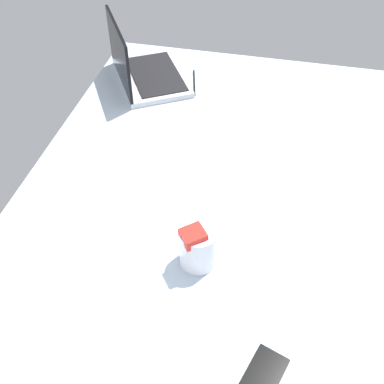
% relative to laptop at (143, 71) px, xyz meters
% --- Properties ---
extents(bed_mattress, '(1.80, 1.40, 0.18)m').
position_rel_laptop_xyz_m(bed_mattress, '(-0.63, -0.52, -0.13)').
color(bed_mattress, silver).
rests_on(bed_mattress, ground).
extents(laptop, '(0.40, 0.37, 0.23)m').
position_rel_laptop_xyz_m(laptop, '(0.00, 0.00, 0.00)').
color(laptop, '#B7BABC').
rests_on(laptop, bed_mattress).
extents(snack_cup, '(0.10, 0.09, 0.13)m').
position_rel_laptop_xyz_m(snack_cup, '(-0.76, -0.37, 0.02)').
color(snack_cup, silver).
rests_on(snack_cup, bed_mattress).
extents(cell_phone, '(0.15, 0.11, 0.01)m').
position_rel_laptop_xyz_m(cell_phone, '(-1.02, -0.55, -0.04)').
color(cell_phone, black).
rests_on(cell_phone, bed_mattress).
extents(charger_cable, '(0.17, 0.05, 0.01)m').
position_rel_laptop_xyz_m(charger_cable, '(0.03, -0.19, -0.04)').
color(charger_cable, black).
rests_on(charger_cable, bed_mattress).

